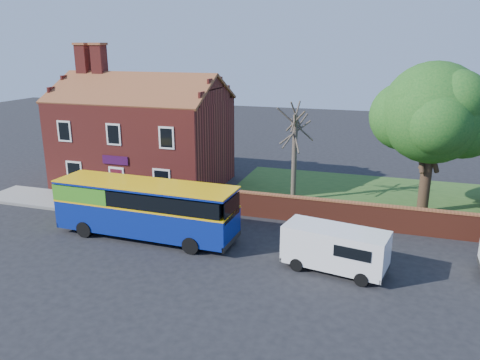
% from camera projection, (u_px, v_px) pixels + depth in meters
% --- Properties ---
extents(ground, '(120.00, 120.00, 0.00)m').
position_uv_depth(ground, '(158.00, 255.00, 24.26)').
color(ground, black).
rests_on(ground, ground).
extents(pavement, '(18.00, 3.50, 0.12)m').
position_uv_depth(pavement, '(104.00, 205.00, 31.57)').
color(pavement, gray).
rests_on(pavement, ground).
extents(kerb, '(18.00, 0.15, 0.14)m').
position_uv_depth(kerb, '(89.00, 214.00, 29.97)').
color(kerb, slate).
rests_on(kerb, ground).
extents(grass_strip, '(26.00, 12.00, 0.04)m').
position_uv_depth(grass_strip, '(415.00, 202.00, 32.29)').
color(grass_strip, '#426B28').
rests_on(grass_strip, ground).
extents(shop_building, '(12.30, 8.13, 10.50)m').
position_uv_depth(shop_building, '(143.00, 140.00, 35.90)').
color(shop_building, maroon).
rests_on(shop_building, ground).
extents(boundary_wall, '(22.00, 0.38, 1.60)m').
position_uv_depth(boundary_wall, '(420.00, 222.00, 26.59)').
color(boundary_wall, maroon).
rests_on(boundary_wall, ground).
extents(bus, '(10.45, 2.92, 3.16)m').
position_uv_depth(bus, '(140.00, 206.00, 26.16)').
color(bus, navy).
rests_on(bus, ground).
extents(van_near, '(5.15, 2.79, 2.14)m').
position_uv_depth(van_near, '(335.00, 247.00, 22.27)').
color(van_near, white).
rests_on(van_near, ground).
extents(large_tree, '(7.87, 6.23, 9.60)m').
position_uv_depth(large_tree, '(434.00, 116.00, 28.72)').
color(large_tree, black).
rests_on(large_tree, ground).
extents(bare_tree, '(2.46, 2.93, 6.55)m').
position_uv_depth(bare_tree, '(294.00, 153.00, 31.83)').
color(bare_tree, '#4C4238').
rests_on(bare_tree, ground).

